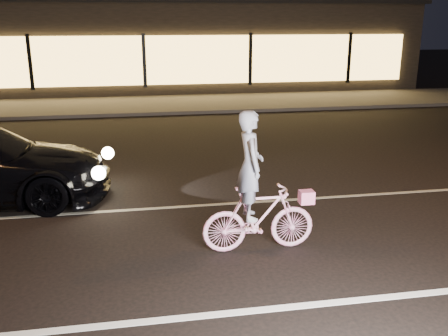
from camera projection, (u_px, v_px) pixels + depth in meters
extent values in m
plane|color=black|center=(175.00, 258.00, 7.09)|extent=(90.00, 90.00, 0.00)
cube|color=silver|center=(186.00, 318.00, 5.68)|extent=(60.00, 0.12, 0.01)
cube|color=gray|center=(166.00, 208.00, 8.98)|extent=(60.00, 0.10, 0.01)
cube|color=#383533|center=(147.00, 105.00, 19.33)|extent=(30.00, 4.00, 0.12)
cube|color=black|center=(142.00, 46.00, 24.43)|extent=(25.00, 8.00, 4.00)
cube|color=black|center=(140.00, 2.00, 23.84)|extent=(25.40, 8.40, 0.30)
cube|color=#FBBF58|center=(144.00, 61.00, 20.68)|extent=(23.00, 0.15, 2.00)
cube|color=black|center=(30.00, 62.00, 19.85)|extent=(0.15, 0.08, 2.20)
cube|color=black|center=(144.00, 61.00, 20.60)|extent=(0.15, 0.08, 2.20)
cube|color=black|center=(250.00, 59.00, 21.36)|extent=(0.15, 0.08, 2.20)
cube|color=black|center=(349.00, 58.00, 22.12)|extent=(0.15, 0.08, 2.20)
imported|color=#FF539C|center=(259.00, 218.00, 7.22)|extent=(1.65, 0.47, 0.99)
imported|color=silver|center=(250.00, 165.00, 6.96)|extent=(0.37, 0.57, 1.56)
cube|color=#FF5C99|center=(307.00, 197.00, 7.26)|extent=(0.21, 0.17, 0.19)
sphere|color=#FFF2BF|center=(108.00, 153.00, 10.00)|extent=(0.25, 0.25, 0.25)
sphere|color=#FFF2BF|center=(99.00, 173.00, 8.70)|extent=(0.25, 0.25, 0.25)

